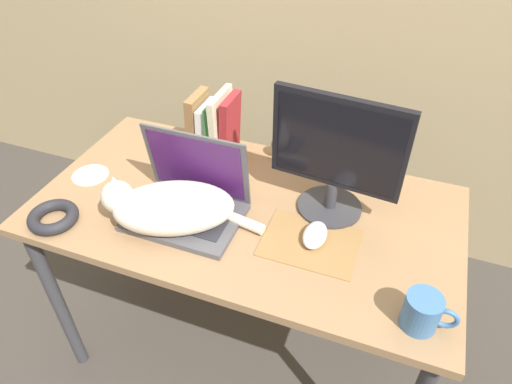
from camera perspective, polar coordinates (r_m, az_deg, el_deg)
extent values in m
cube|color=#93704C|center=(1.41, -1.39, -2.31)|extent=(1.29, 0.68, 0.03)
cylinder|color=#38383D|center=(1.78, -23.49, -12.57)|extent=(0.04, 0.04, 0.72)
cylinder|color=#38383D|center=(2.08, -13.57, -1.11)|extent=(0.04, 0.04, 0.72)
cylinder|color=#38383D|center=(1.83, 20.23, -9.61)|extent=(0.04, 0.04, 0.72)
cube|color=#4C4C51|center=(1.37, -8.85, -3.12)|extent=(0.33, 0.23, 0.02)
cube|color=#28282D|center=(1.35, -9.12, -3.11)|extent=(0.27, 0.12, 0.00)
cube|color=#4C4C51|center=(1.36, -7.41, 3.42)|extent=(0.33, 0.04, 0.23)
cube|color=#421956|center=(1.35, -7.50, 3.29)|extent=(0.29, 0.03, 0.20)
ellipsoid|color=beige|center=(1.32, -10.22, -1.95)|extent=(0.39, 0.32, 0.13)
sphere|color=beige|center=(1.35, -16.91, -0.57)|extent=(0.09, 0.09, 0.09)
cone|color=beige|center=(1.35, -17.33, 1.27)|extent=(0.04, 0.04, 0.03)
cone|color=beige|center=(1.31, -17.71, -0.13)|extent=(0.04, 0.04, 0.03)
cylinder|color=beige|center=(1.32, -1.75, -3.69)|extent=(0.14, 0.06, 0.03)
cylinder|color=#333338|center=(1.41, 9.16, -1.84)|extent=(0.19, 0.19, 0.01)
cylinder|color=#333338|center=(1.38, 9.36, -0.32)|extent=(0.04, 0.04, 0.09)
cube|color=black|center=(1.27, 10.21, 6.03)|extent=(0.38, 0.06, 0.28)
cube|color=black|center=(1.26, 10.14, 5.74)|extent=(0.35, 0.04, 0.25)
cube|color=olive|center=(1.30, 6.82, -6.28)|extent=(0.27, 0.20, 0.00)
ellipsoid|color=silver|center=(1.29, 7.39, -5.34)|extent=(0.07, 0.11, 0.04)
cube|color=olive|center=(1.59, -7.29, 8.39)|extent=(0.04, 0.13, 0.23)
cube|color=white|center=(1.58, -6.13, 7.70)|extent=(0.04, 0.12, 0.20)
cube|color=#387A42|center=(1.56, -5.09, 7.79)|extent=(0.03, 0.14, 0.21)
cube|color=beige|center=(1.55, -4.28, 8.11)|extent=(0.03, 0.16, 0.24)
cube|color=maroon|center=(1.54, -3.28, 7.83)|extent=(0.04, 0.12, 0.24)
torus|color=#232328|center=(1.46, -24.02, -2.87)|extent=(0.15, 0.15, 0.04)
cylinder|color=#232328|center=(1.60, 2.80, 4.79)|extent=(0.02, 0.02, 0.02)
sphere|color=#4C4C51|center=(1.58, 2.84, 5.95)|extent=(0.05, 0.05, 0.05)
cylinder|color=teal|center=(1.15, 19.97, -13.88)|extent=(0.09, 0.09, 0.09)
torus|color=teal|center=(1.15, 22.62, -14.39)|extent=(0.06, 0.01, 0.06)
cylinder|color=silver|center=(1.62, -20.01, 2.00)|extent=(0.12, 0.12, 0.00)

